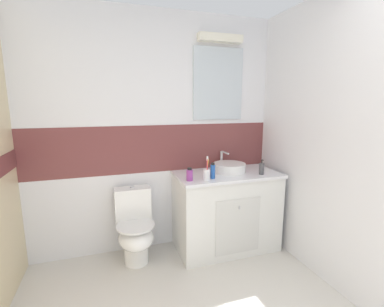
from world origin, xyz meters
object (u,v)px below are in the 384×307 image
Objects in this scene: sink_basin at (229,167)px; toothbrush_cup at (207,174)px; lotion_bottle_short at (190,175)px; soap_dispenser at (262,169)px; toilet at (135,228)px; deodorant_spray_can at (213,171)px.

toothbrush_cup reaches higher than sink_basin.
lotion_bottle_short is at bearing 171.95° from toothbrush_cup.
sink_basin reaches higher than soap_dispenser.
soap_dispenser reaches higher than toilet.
soap_dispenser is 0.78m from lotion_bottle_short.
sink_basin is 3.13× the size of lotion_bottle_short.
lotion_bottle_short reaches higher than toilet.
toothbrush_cup reaches higher than toilet.
soap_dispenser reaches higher than lotion_bottle_short.
toilet is at bearing 165.91° from deodorant_spray_can.
soap_dispenser is (0.61, 0.01, 0.00)m from toothbrush_cup.
toothbrush_cup reaches higher than deodorant_spray_can.
toothbrush_cup reaches higher than lotion_bottle_short.
toilet is 3.18× the size of toothbrush_cup.
toilet is at bearing 170.98° from soap_dispenser.
soap_dispenser is 0.54m from deodorant_spray_can.
sink_basin is 2.51× the size of deodorant_spray_can.
soap_dispenser is (1.29, -0.20, 0.56)m from toilet.
deodorant_spray_can is (0.75, -0.19, 0.57)m from toilet.
sink_basin is 0.53× the size of toilet.
toilet is 0.78m from lotion_bottle_short.
lotion_bottle_short is (0.51, -0.19, 0.56)m from toilet.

